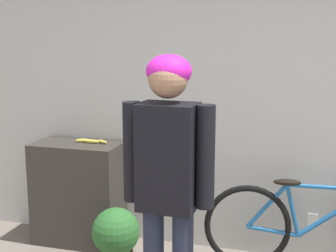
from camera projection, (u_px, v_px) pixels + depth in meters
wall_back at (251, 106)px, 3.95m from camera, size 8.00×0.07×2.60m
side_shelf at (78, 193)px, 4.28m from camera, size 0.79×0.40×0.94m
person at (168, 169)px, 2.79m from camera, size 0.56×0.27×1.79m
bicycle at (315, 228)px, 3.75m from camera, size 1.77×0.46×0.78m
banana at (91, 141)px, 4.21m from camera, size 0.32×0.09×0.03m
potted_plant at (116, 237)px, 3.75m from camera, size 0.38×0.38×0.54m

